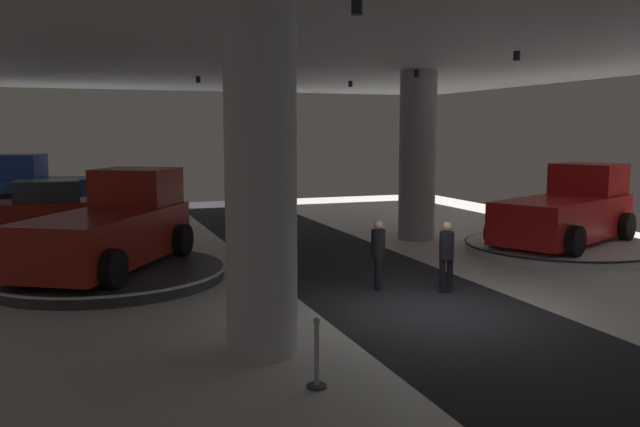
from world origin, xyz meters
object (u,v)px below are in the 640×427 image
object	(u,v)px
display_car_far_left	(45,210)
visitor_walking_near	(378,250)
pickup_truck_mid_left	(112,228)
visitor_walking_far	(446,253)
display_platform_mid_left	(107,273)
display_platform_far_left	(45,239)
display_platform_mid_right	(562,247)
display_platform_deep_left	(66,214)
pickup_truck_deep_left	(56,188)
pickup_truck_mid_right	(568,211)
column_right	(417,156)
column_left	(261,184)

from	to	relation	value
display_car_far_left	visitor_walking_near	size ratio (longest dim) A/B	2.68
pickup_truck_mid_left	visitor_walking_far	size ratio (longest dim) A/B	3.54
visitor_walking_near	display_platform_mid_left	bearing A→B (deg)	151.54
pickup_truck_mid_left	display_platform_far_left	world-z (taller)	pickup_truck_mid_left
display_platform_mid_left	display_platform_far_left	world-z (taller)	display_platform_far_left
display_platform_mid_right	pickup_truck_mid_left	bearing A→B (deg)	176.07
display_platform_deep_left	display_platform_mid_left	bearing A→B (deg)	-84.58
pickup_truck_deep_left	display_car_far_left	size ratio (longest dim) A/B	1.32
display_platform_deep_left	pickup_truck_mid_right	xyz separation A→B (m)	(14.34, -12.72, 1.01)
pickup_truck_mid_right	display_platform_mid_right	bearing A→B (deg)	-154.00
pickup_truck_deep_left	pickup_truck_mid_right	size ratio (longest dim) A/B	0.99
column_right	pickup_truck_mid_right	size ratio (longest dim) A/B	0.97
display_platform_deep_left	display_car_far_left	world-z (taller)	display_car_far_left
pickup_truck_mid_right	display_platform_mid_left	world-z (taller)	pickup_truck_mid_right
pickup_truck_deep_left	pickup_truck_mid_left	xyz separation A→B (m)	(1.64, -12.06, -0.03)
column_left	display_platform_mid_left	xyz separation A→B (m)	(-2.17, 6.37, -2.59)
column_left	pickup_truck_mid_right	size ratio (longest dim) A/B	0.97
column_left	pickup_truck_mid_left	bearing A→B (deg)	106.79
display_platform_deep_left	display_car_far_left	xyz separation A→B (m)	(-0.46, -6.39, 0.91)
pickup_truck_deep_left	visitor_walking_near	xyz separation A→B (m)	(7.20, -15.44, -0.35)
display_platform_deep_left	visitor_walking_near	world-z (taller)	visitor_walking_near
pickup_truck_mid_right	visitor_walking_near	size ratio (longest dim) A/B	3.57
pickup_truck_deep_left	visitor_walking_near	world-z (taller)	pickup_truck_deep_left
display_car_far_left	pickup_truck_deep_left	bearing A→B (deg)	88.72
column_left	display_platform_mid_right	size ratio (longest dim) A/B	0.97
display_platform_far_left	display_platform_deep_left	bearing A→B (deg)	85.64
pickup_truck_mid_right	pickup_truck_mid_left	distance (m)	13.03
display_platform_mid_right	pickup_truck_mid_right	xyz separation A→B (m)	(0.29, 0.14, 1.04)
column_left	display_platform_mid_right	distance (m)	12.45
display_platform_deep_left	display_platform_mid_left	world-z (taller)	display_platform_deep_left
pickup_truck_deep_left	display_platform_far_left	distance (m)	6.56
pickup_truck_deep_left	display_platform_mid_left	world-z (taller)	pickup_truck_deep_left
pickup_truck_deep_left	visitor_walking_far	size ratio (longest dim) A/B	3.55
column_right	pickup_truck_mid_right	world-z (taller)	column_right
display_platform_deep_left	visitor_walking_near	xyz separation A→B (m)	(6.89, -15.36, 0.73)
pickup_truck_mid_right	display_platform_far_left	bearing A→B (deg)	156.90
display_platform_mid_right	display_platform_far_left	xyz separation A→B (m)	(-14.54, 6.46, 0.04)
display_platform_deep_left	pickup_truck_mid_left	world-z (taller)	pickup_truck_mid_left
column_right	column_left	world-z (taller)	same
display_platform_deep_left	display_platform_far_left	xyz separation A→B (m)	(-0.49, -6.39, 0.00)
pickup_truck_mid_right	pickup_truck_mid_left	world-z (taller)	pickup_truck_mid_left
display_platform_far_left	display_platform_mid_right	bearing A→B (deg)	-23.97
display_platform_mid_left	display_platform_deep_left	bearing A→B (deg)	95.42
display_platform_deep_left	display_car_far_left	distance (m)	6.48
display_platform_far_left	display_car_far_left	world-z (taller)	display_car_far_left
display_car_far_left	visitor_walking_far	distance (m)	13.03
display_platform_mid_right	display_car_far_left	world-z (taller)	display_car_far_left
visitor_walking_far	pickup_truck_deep_left	bearing A→B (deg)	117.63
pickup_truck_deep_left	display_car_far_left	bearing A→B (deg)	-91.28
display_platform_mid_left	display_platform_mid_right	bearing A→B (deg)	-2.66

